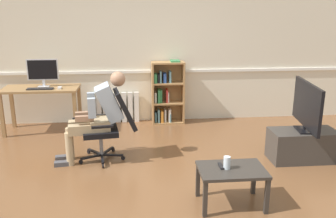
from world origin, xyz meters
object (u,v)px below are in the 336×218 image
bookshelf (166,94)px  radiator (115,107)px  imac_monitor (43,71)px  keyboard (40,89)px  person_seated (97,114)px  computer_desk (41,94)px  tv_stand (303,145)px  drinking_glass (227,163)px  coffee_table (232,174)px  spare_remote (221,166)px  computer_mouse (60,88)px  office_chair (112,123)px  tv_screen (307,106)px

bookshelf → radiator: bookshelf is taller
imac_monitor → keyboard: 0.34m
person_seated → bookshelf: bearing=138.6°
computer_desk → tv_stand: 4.16m
keyboard → radiator: size_ratio=0.47×
imac_monitor → tv_stand: bearing=-23.6°
keyboard → drinking_glass: bearing=-45.4°
person_seated → tv_stand: 2.83m
coffee_table → tv_stand: bearing=39.6°
drinking_glass → spare_remote: size_ratio=0.89×
computer_desk → computer_mouse: size_ratio=12.33×
person_seated → office_chair: bearing=90.0°
radiator → coffee_table: radiator is taller
coffee_table → computer_mouse: bearing=131.2°
imac_monitor → coffee_table: bearing=-47.3°
coffee_table → keyboard: bearing=135.2°
imac_monitor → radiator: imac_monitor is taller
computer_mouse → bookshelf: (1.78, 0.41, -0.24)m
tv_screen → tv_stand: bearing=90.0°
radiator → drinking_glass: (1.31, -3.03, 0.21)m
radiator → person_seated: bearing=-94.6°
radiator → tv_stand: size_ratio=0.98×
tv_stand → keyboard: bearing=159.3°
keyboard → imac_monitor: bearing=86.8°
tv_stand → drinking_glass: (-1.34, -1.06, 0.27)m
tv_stand → spare_remote: 1.73m
tv_stand → spare_remote: size_ratio=5.98×
person_seated → tv_stand: size_ratio=1.36×
drinking_glass → radiator: bearing=113.4°
person_seated → tv_screen: person_seated is taller
radiator → office_chair: 1.69m
tv_screen → radiator: bearing=60.9°
imac_monitor → coffee_table: imac_monitor is taller
computer_desk → spare_remote: computer_desk is taller
imac_monitor → keyboard: size_ratio=1.23×
radiator → spare_remote: size_ratio=5.85×
office_chair → spare_remote: size_ratio=6.46×
tv_screen → computer_mouse: bearing=74.8°
person_seated → radiator: bearing=167.8°
office_chair → coffee_table: size_ratio=1.40×
coffee_table → drinking_glass: 0.14m
keyboard → spare_remote: (2.41, -2.45, -0.34)m
computer_desk → bookshelf: bookshelf is taller
office_chair → drinking_glass: office_chair is taller
tv_stand → tv_screen: 0.56m
bookshelf → drinking_glass: bearing=-82.7°
office_chair → person_seated: (-0.18, -0.02, 0.13)m
computer_desk → tv_stand: bearing=-22.4°
bookshelf → drinking_glass: 2.95m
person_seated → tv_screen: size_ratio=1.21×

